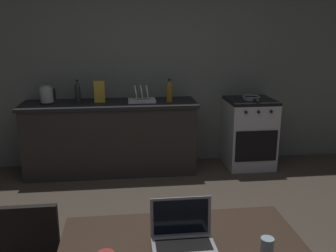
# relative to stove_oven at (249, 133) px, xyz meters

# --- Properties ---
(back_wall) EXTENTS (6.40, 0.10, 2.78)m
(back_wall) POSITION_rel_stove_oven_xyz_m (-0.93, 0.35, 0.94)
(back_wall) COLOR slate
(back_wall) RESTS_ON ground_plane
(kitchen_counter) EXTENTS (2.16, 0.64, 0.91)m
(kitchen_counter) POSITION_rel_stove_oven_xyz_m (-1.81, 0.00, 0.00)
(kitchen_counter) COLOR #282623
(kitchen_counter) RESTS_ON ground_plane
(stove_oven) EXTENTS (0.60, 0.62, 0.91)m
(stove_oven) POSITION_rel_stove_oven_xyz_m (0.00, 0.00, 0.00)
(stove_oven) COLOR #B7BABF
(stove_oven) RESTS_ON ground_plane
(laptop) EXTENTS (0.32, 0.24, 0.23)m
(laptop) POSITION_rel_stove_oven_xyz_m (-1.35, -2.96, 0.33)
(laptop) COLOR #99999E
(laptop) RESTS_ON dining_table
(electric_kettle) EXTENTS (0.18, 0.16, 0.22)m
(electric_kettle) POSITION_rel_stove_oven_xyz_m (-2.56, 0.00, 0.56)
(electric_kettle) COLOR black
(electric_kettle) RESTS_ON kitchen_counter
(bottle) EXTENTS (0.08, 0.08, 0.29)m
(bottle) POSITION_rel_stove_oven_xyz_m (-1.07, -0.05, 0.59)
(bottle) COLOR #8C601E
(bottle) RESTS_ON kitchen_counter
(frying_pan) EXTENTS (0.23, 0.40, 0.05)m
(frying_pan) POSITION_rel_stove_oven_xyz_m (-0.00, -0.03, 0.48)
(frying_pan) COLOR gray
(frying_pan) RESTS_ON stove_oven
(drinking_glass) EXTENTS (0.06, 0.06, 0.13)m
(drinking_glass) POSITION_rel_stove_oven_xyz_m (-0.99, -3.15, 0.35)
(drinking_glass) COLOR #99B7C6
(drinking_glass) RESTS_ON dining_table
(cereal_box) EXTENTS (0.13, 0.05, 0.27)m
(cereal_box) POSITION_rel_stove_oven_xyz_m (-1.93, 0.02, 0.59)
(cereal_box) COLOR gold
(cereal_box) RESTS_ON kitchen_counter
(dish_rack) EXTENTS (0.34, 0.26, 0.21)m
(dish_rack) POSITION_rel_stove_oven_xyz_m (-1.42, 0.00, 0.50)
(dish_rack) COLOR silver
(dish_rack) RESTS_ON kitchen_counter
(bottle_b) EXTENTS (0.07, 0.07, 0.28)m
(bottle_b) POSITION_rel_stove_oven_xyz_m (-2.21, 0.08, 0.58)
(bottle_b) COLOR #2D2D33
(bottle_b) RESTS_ON kitchen_counter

